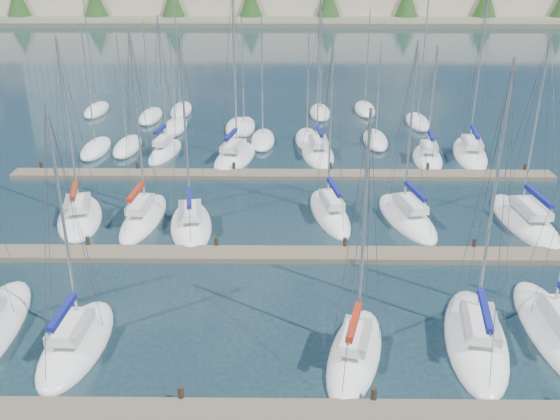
{
  "coord_description": "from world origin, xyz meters",
  "views": [
    {
      "loc": [
        0.33,
        -17.67,
        17.88
      ],
      "look_at": [
        0.0,
        14.0,
        4.0
      ],
      "focal_mm": 40.0,
      "sensor_mm": 36.0,
      "label": 1
    }
  ],
  "objects_px": {
    "sailboat_i": "(143,218)",
    "sailboat_p": "(318,153)",
    "sailboat_c": "(76,343)",
    "sailboat_d": "(355,353)",
    "sailboat_n": "(165,152)",
    "sailboat_o": "(235,157)",
    "sailboat_h": "(80,217)",
    "sailboat_r": "(470,153)",
    "sailboat_q": "(427,158)",
    "sailboat_m": "(525,221)",
    "sailboat_e": "(476,338)",
    "sailboat_f": "(557,333)",
    "sailboat_l": "(407,217)",
    "sailboat_k": "(330,213)",
    "sailboat_j": "(191,225)"
  },
  "relations": [
    {
      "from": "sailboat_i",
      "to": "sailboat_q",
      "type": "relative_size",
      "value": 1.29
    },
    {
      "from": "sailboat_c",
      "to": "sailboat_m",
      "type": "bearing_deg",
      "value": 30.66
    },
    {
      "from": "sailboat_o",
      "to": "sailboat_p",
      "type": "bearing_deg",
      "value": 20.99
    },
    {
      "from": "sailboat_i",
      "to": "sailboat_p",
      "type": "height_order",
      "value": "sailboat_p"
    },
    {
      "from": "sailboat_r",
      "to": "sailboat_k",
      "type": "xyz_separation_m",
      "value": [
        -13.36,
        -13.25,
        0.0
      ]
    },
    {
      "from": "sailboat_n",
      "to": "sailboat_h",
      "type": "bearing_deg",
      "value": -94.37
    },
    {
      "from": "sailboat_q",
      "to": "sailboat_h",
      "type": "bearing_deg",
      "value": -148.34
    },
    {
      "from": "sailboat_m",
      "to": "sailboat_k",
      "type": "height_order",
      "value": "sailboat_m"
    },
    {
      "from": "sailboat_e",
      "to": "sailboat_m",
      "type": "xyz_separation_m",
      "value": [
        7.1,
        13.58,
        -0.01
      ]
    },
    {
      "from": "sailboat_o",
      "to": "sailboat_q",
      "type": "height_order",
      "value": "sailboat_o"
    },
    {
      "from": "sailboat_h",
      "to": "sailboat_i",
      "type": "bearing_deg",
      "value": -13.68
    },
    {
      "from": "sailboat_m",
      "to": "sailboat_q",
      "type": "bearing_deg",
      "value": 101.98
    },
    {
      "from": "sailboat_m",
      "to": "sailboat_k",
      "type": "bearing_deg",
      "value": 169.99
    },
    {
      "from": "sailboat_l",
      "to": "sailboat_m",
      "type": "height_order",
      "value": "sailboat_m"
    },
    {
      "from": "sailboat_p",
      "to": "sailboat_q",
      "type": "distance_m",
      "value": 9.65
    },
    {
      "from": "sailboat_m",
      "to": "sailboat_f",
      "type": "xyz_separation_m",
      "value": [
        -2.98,
        -13.04,
        0.0
      ]
    },
    {
      "from": "sailboat_p",
      "to": "sailboat_n",
      "type": "distance_m",
      "value": 13.72
    },
    {
      "from": "sailboat_h",
      "to": "sailboat_m",
      "type": "height_order",
      "value": "sailboat_m"
    },
    {
      "from": "sailboat_e",
      "to": "sailboat_o",
      "type": "xyz_separation_m",
      "value": [
        -13.69,
        26.87,
        0.01
      ]
    },
    {
      "from": "sailboat_q",
      "to": "sailboat_d",
      "type": "bearing_deg",
      "value": -102.19
    },
    {
      "from": "sailboat_n",
      "to": "sailboat_k",
      "type": "bearing_deg",
      "value": -35.01
    },
    {
      "from": "sailboat_e",
      "to": "sailboat_h",
      "type": "bearing_deg",
      "value": 158.38
    },
    {
      "from": "sailboat_c",
      "to": "sailboat_d",
      "type": "xyz_separation_m",
      "value": [
        13.18,
        -0.64,
        0.01
      ]
    },
    {
      "from": "sailboat_p",
      "to": "sailboat_k",
      "type": "distance_m",
      "value": 13.3
    },
    {
      "from": "sailboat_j",
      "to": "sailboat_p",
      "type": "bearing_deg",
      "value": 50.56
    },
    {
      "from": "sailboat_c",
      "to": "sailboat_l",
      "type": "relative_size",
      "value": 0.98
    },
    {
      "from": "sailboat_c",
      "to": "sailboat_n",
      "type": "relative_size",
      "value": 0.98
    },
    {
      "from": "sailboat_k",
      "to": "sailboat_i",
      "type": "bearing_deg",
      "value": 175.33
    },
    {
      "from": "sailboat_e",
      "to": "sailboat_p",
      "type": "xyz_separation_m",
      "value": [
        -6.36,
        28.15,
        0.0
      ]
    },
    {
      "from": "sailboat_p",
      "to": "sailboat_f",
      "type": "xyz_separation_m",
      "value": [
        10.48,
        -27.62,
        -0.01
      ]
    },
    {
      "from": "sailboat_r",
      "to": "sailboat_e",
      "type": "bearing_deg",
      "value": -96.63
    },
    {
      "from": "sailboat_h",
      "to": "sailboat_i",
      "type": "xyz_separation_m",
      "value": [
        4.42,
        -0.07,
        0.02
      ]
    },
    {
      "from": "sailboat_p",
      "to": "sailboat_d",
      "type": "bearing_deg",
      "value": -93.04
    },
    {
      "from": "sailboat_c",
      "to": "sailboat_i",
      "type": "relative_size",
      "value": 0.92
    },
    {
      "from": "sailboat_d",
      "to": "sailboat_r",
      "type": "relative_size",
      "value": 0.8
    },
    {
      "from": "sailboat_c",
      "to": "sailboat_f",
      "type": "relative_size",
      "value": 0.9
    },
    {
      "from": "sailboat_e",
      "to": "sailboat_q",
      "type": "bearing_deg",
      "value": 92.37
    },
    {
      "from": "sailboat_d",
      "to": "sailboat_o",
      "type": "height_order",
      "value": "sailboat_o"
    },
    {
      "from": "sailboat_n",
      "to": "sailboat_o",
      "type": "bearing_deg",
      "value": -3.38
    },
    {
      "from": "sailboat_d",
      "to": "sailboat_p",
      "type": "bearing_deg",
      "value": 105.26
    },
    {
      "from": "sailboat_m",
      "to": "sailboat_q",
      "type": "distance_m",
      "value": 13.79
    },
    {
      "from": "sailboat_e",
      "to": "sailboat_m",
      "type": "bearing_deg",
      "value": 71.56
    },
    {
      "from": "sailboat_h",
      "to": "sailboat_p",
      "type": "height_order",
      "value": "sailboat_p"
    },
    {
      "from": "sailboat_j",
      "to": "sailboat_h",
      "type": "relative_size",
      "value": 1.02
    },
    {
      "from": "sailboat_o",
      "to": "sailboat_f",
      "type": "relative_size",
      "value": 1.1
    },
    {
      "from": "sailboat_m",
      "to": "sailboat_n",
      "type": "xyz_separation_m",
      "value": [
        -27.17,
        14.66,
        0.03
      ]
    },
    {
      "from": "sailboat_e",
      "to": "sailboat_h",
      "type": "relative_size",
      "value": 1.09
    },
    {
      "from": "sailboat_h",
      "to": "sailboat_r",
      "type": "xyz_separation_m",
      "value": [
        30.67,
        14.17,
        0.01
      ]
    },
    {
      "from": "sailboat_h",
      "to": "sailboat_f",
      "type": "relative_size",
      "value": 0.94
    },
    {
      "from": "sailboat_l",
      "to": "sailboat_q",
      "type": "height_order",
      "value": "sailboat_l"
    }
  ]
}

